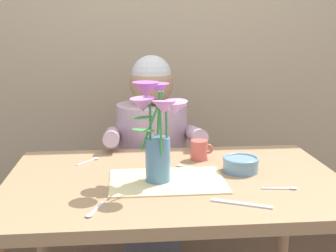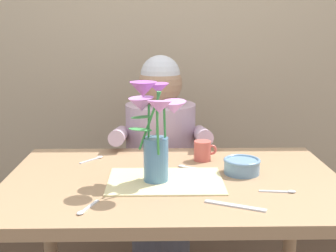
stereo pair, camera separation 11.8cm
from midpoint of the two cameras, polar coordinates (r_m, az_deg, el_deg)
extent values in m
cube|color=tan|center=(2.58, 1.29, 12.11)|extent=(4.00, 0.10, 2.50)
cube|color=#9E7A56|center=(1.63, 2.78, -7.28)|extent=(1.20, 0.80, 0.04)
cylinder|color=#9E7A56|center=(2.13, -13.07, -13.44)|extent=(0.06, 0.06, 0.70)
cylinder|color=#9E7A56|center=(2.18, 16.69, -12.96)|extent=(0.06, 0.06, 0.70)
cylinder|color=#4C4C56|center=(2.40, 0.56, -13.90)|extent=(0.30, 0.30, 0.40)
cylinder|color=#BC9EB2|center=(2.24, 0.58, -3.55)|extent=(0.34, 0.34, 0.50)
sphere|color=#A37A5B|center=(2.17, 0.60, 5.37)|extent=(0.21, 0.21, 0.21)
sphere|color=silver|center=(2.16, 0.61, 6.42)|extent=(0.19, 0.19, 0.19)
cylinder|color=#BC9EB2|center=(2.07, -4.55, -1.20)|extent=(0.07, 0.33, 0.12)
cylinder|color=#BC9EB2|center=(2.09, 5.94, -1.15)|extent=(0.07, 0.33, 0.12)
cube|color=beige|center=(1.59, 1.81, -6.95)|extent=(0.40, 0.28, 0.00)
cylinder|color=teal|center=(1.56, 0.64, -4.33)|extent=(0.09, 0.09, 0.16)
cylinder|color=#388E42|center=(1.54, 1.79, -0.46)|extent=(0.01, 0.01, 0.15)
cone|color=#CC7FDB|center=(1.54, 2.95, 2.32)|extent=(0.11, 0.11, 0.05)
sphere|color=#E5D14C|center=(1.53, 2.95, 2.50)|extent=(0.02, 0.02, 0.02)
cylinder|color=#388E42|center=(1.56, 0.81, 0.79)|extent=(0.01, 0.05, 0.21)
cone|color=#A351B7|center=(1.57, 0.98, 4.74)|extent=(0.10, 0.10, 0.04)
sphere|color=#E5D14C|center=(1.57, 0.98, 4.92)|extent=(0.02, 0.02, 0.02)
cylinder|color=#388E42|center=(1.55, -0.27, -0.26)|extent=(0.01, 0.04, 0.16)
cone|color=#CC7FDB|center=(1.55, -1.18, 2.71)|extent=(0.12, 0.12, 0.05)
sphere|color=#E5D14C|center=(1.54, -1.19, 2.90)|extent=(0.02, 0.02, 0.02)
cylinder|color=#388E42|center=(1.51, -0.08, 0.60)|extent=(0.08, 0.04, 0.21)
cone|color=#A351B7|center=(1.47, -0.85, 4.63)|extent=(0.13, 0.13, 0.05)
sphere|color=#E5D14C|center=(1.47, -0.85, 4.82)|extent=(0.02, 0.02, 0.02)
cylinder|color=#388E42|center=(1.48, 0.96, -0.54)|extent=(0.01, 0.02, 0.17)
cone|color=#CC7FDB|center=(1.42, 1.30, 2.38)|extent=(0.09, 0.10, 0.05)
sphere|color=#E5D14C|center=(1.42, 1.31, 2.58)|extent=(0.02, 0.02, 0.02)
ellipsoid|color=#388E42|center=(1.56, -1.21, 1.11)|extent=(0.10, 0.08, 0.02)
ellipsoid|color=#388E42|center=(1.50, -1.24, -0.45)|extent=(0.10, 0.08, 0.03)
cylinder|color=#6689A8|center=(1.70, 11.26, -5.10)|extent=(0.13, 0.13, 0.05)
torus|color=#6689A8|center=(1.69, 11.30, -4.29)|extent=(0.14, 0.14, 0.01)
cube|color=silver|center=(1.41, 10.87, -9.87)|extent=(0.18, 0.10, 0.00)
cylinder|color=#CC564C|center=(1.83, 6.20, -3.14)|extent=(0.07, 0.07, 0.08)
torus|color=#CC564C|center=(1.83, 7.38, -3.01)|extent=(0.04, 0.01, 0.04)
cube|color=silver|center=(1.73, 5.41, -5.34)|extent=(0.10, 0.05, 0.00)
ellipsoid|color=silver|center=(1.75, 3.68, -5.08)|extent=(0.03, 0.03, 0.01)
cube|color=silver|center=(1.84, -8.05, -4.34)|extent=(0.07, 0.08, 0.00)
ellipsoid|color=silver|center=(1.87, -6.81, -3.92)|extent=(0.03, 0.03, 0.01)
cube|color=silver|center=(1.55, 15.42, -7.98)|extent=(0.10, 0.02, 0.00)
ellipsoid|color=silver|center=(1.56, 17.43, -7.90)|extent=(0.03, 0.02, 0.01)
cube|color=silver|center=(1.39, -7.39, -10.04)|extent=(0.04, 0.10, 0.00)
ellipsoid|color=silver|center=(1.34, -8.46, -10.79)|extent=(0.03, 0.03, 0.01)
camera|label=1|loc=(0.06, -87.91, 0.47)|focal=48.39mm
camera|label=2|loc=(0.06, 92.09, -0.47)|focal=48.39mm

